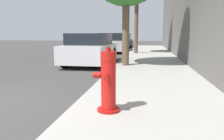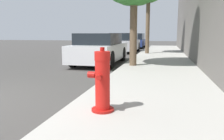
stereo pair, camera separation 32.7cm
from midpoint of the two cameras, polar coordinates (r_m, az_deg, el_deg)
sidewalk_slab at (r=3.31m, az=12.75°, el=-12.82°), size 2.73×40.00×0.15m
fire_hydrant at (r=3.28m, az=0.29°, el=-3.23°), size 0.40×0.41×0.97m
parked_car_near at (r=9.70m, az=-2.18°, el=5.52°), size 1.74×4.09×1.34m
parked_car_mid at (r=15.99m, az=3.86°, el=7.07°), size 1.88×3.90×1.38m
parked_car_far at (r=21.36m, az=6.41°, el=7.59°), size 1.87×4.37×1.38m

